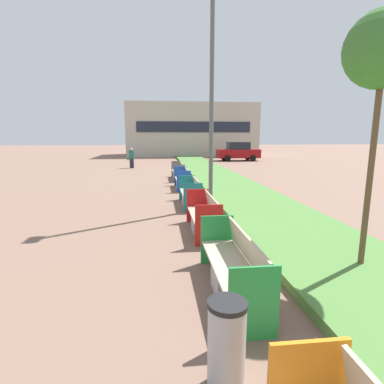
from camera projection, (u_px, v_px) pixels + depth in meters
name	position (u px, v px, depth m)	size (l,w,h in m)	color
planter_grass_strip	(263.00, 208.00, 9.80)	(2.80, 120.00, 0.18)	#4C7A38
building_backdrop	(190.00, 130.00, 38.69)	(15.75, 8.41, 6.34)	#B2AD9E
bench_green_frame	(233.00, 270.00, 4.63)	(0.65, 2.29, 0.94)	#ADA8A0
bench_red_frame	(204.00, 218.00, 7.60)	(0.65, 2.01, 0.94)	#ADA8A0
bench_teal_frame	(191.00, 195.00, 10.61)	(0.65, 2.03, 0.94)	#ADA8A0
bench_blue_frame	(183.00, 181.00, 14.00)	(0.65, 1.90, 0.94)	#ADA8A0
bench_grey_frame	(179.00, 173.00, 17.08)	(0.65, 2.37, 0.94)	#ADA8A0
litter_bin	(227.00, 345.00, 2.84)	(0.38, 0.38, 0.91)	#9EA0A5
street_lamp_post	(212.00, 72.00, 9.41)	(0.24, 0.44, 8.03)	#56595B
sapling_tree_near	(384.00, 52.00, 4.71)	(1.22, 1.22, 4.37)	brown
pedestrian_walking	(131.00, 158.00, 22.99)	(0.53, 0.24, 1.55)	#232633
parked_car_distant	(238.00, 152.00, 29.96)	(4.22, 2.00, 1.86)	maroon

